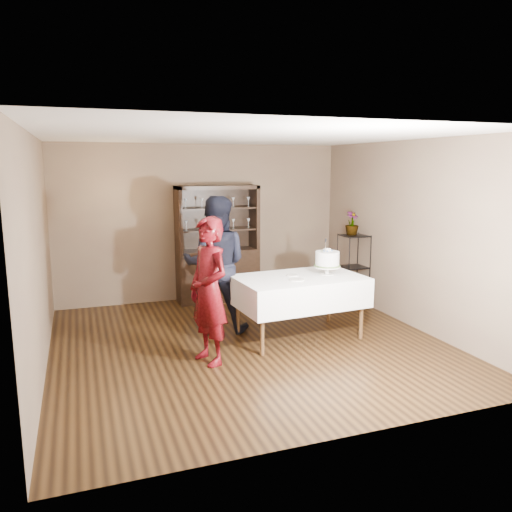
% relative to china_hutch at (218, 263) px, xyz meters
% --- Properties ---
extents(floor, '(5.00, 5.00, 0.00)m').
position_rel_china_hutch_xyz_m(floor, '(-0.20, -2.25, -0.66)').
color(floor, black).
rests_on(floor, ground).
extents(ceiling, '(5.00, 5.00, 0.00)m').
position_rel_china_hutch_xyz_m(ceiling, '(-0.20, -2.25, 2.04)').
color(ceiling, white).
rests_on(ceiling, back_wall).
extents(back_wall, '(5.00, 0.02, 2.70)m').
position_rel_china_hutch_xyz_m(back_wall, '(-0.20, 0.25, 0.69)').
color(back_wall, brown).
rests_on(back_wall, floor).
extents(wall_left, '(0.02, 5.00, 2.70)m').
position_rel_china_hutch_xyz_m(wall_left, '(-2.70, -2.25, 0.69)').
color(wall_left, brown).
rests_on(wall_left, floor).
extents(wall_right, '(0.02, 5.00, 2.70)m').
position_rel_china_hutch_xyz_m(wall_right, '(2.30, -2.25, 0.69)').
color(wall_right, brown).
rests_on(wall_right, floor).
extents(china_hutch, '(1.40, 0.48, 2.00)m').
position_rel_china_hutch_xyz_m(china_hutch, '(0.00, 0.00, 0.00)').
color(china_hutch, black).
rests_on(china_hutch, floor).
extents(plant_etagere, '(0.42, 0.42, 1.20)m').
position_rel_china_hutch_xyz_m(plant_etagere, '(2.08, -1.05, -0.01)').
color(plant_etagere, black).
rests_on(plant_etagere, floor).
extents(cake_table, '(1.77, 1.16, 0.85)m').
position_rel_china_hutch_xyz_m(cake_table, '(0.53, -2.25, -0.01)').
color(cake_table, white).
rests_on(cake_table, floor).
extents(woman, '(0.60, 0.74, 1.76)m').
position_rel_china_hutch_xyz_m(woman, '(-0.85, -2.70, 0.21)').
color(woman, '#370507').
rests_on(woman, floor).
extents(man, '(1.13, 1.01, 1.93)m').
position_rel_china_hutch_xyz_m(man, '(-0.46, -1.59, 0.30)').
color(man, black).
rests_on(man, floor).
extents(cake, '(0.41, 0.41, 0.51)m').
position_rel_china_hutch_xyz_m(cake, '(0.95, -2.24, 0.39)').
color(cake, white).
rests_on(cake, cake_table).
extents(plate_near, '(0.25, 0.25, 0.01)m').
position_rel_china_hutch_xyz_m(plate_near, '(0.41, -2.43, 0.19)').
color(plate_near, white).
rests_on(plate_near, cake_table).
extents(plate_far, '(0.18, 0.18, 0.01)m').
position_rel_china_hutch_xyz_m(plate_far, '(0.46, -2.16, 0.19)').
color(plate_far, white).
rests_on(plate_far, cake_table).
extents(potted_plant, '(0.27, 0.27, 0.39)m').
position_rel_china_hutch_xyz_m(potted_plant, '(2.05, -1.01, 0.72)').
color(potted_plant, '#506F35').
rests_on(potted_plant, plant_etagere).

